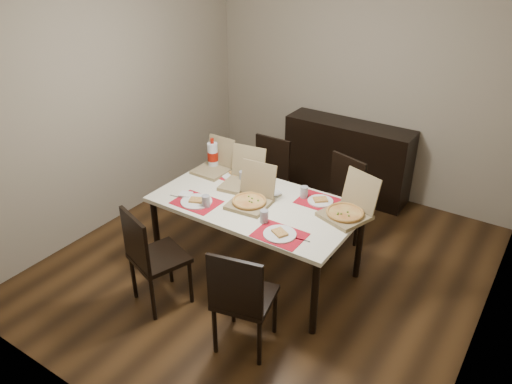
{
  "coord_description": "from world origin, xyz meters",
  "views": [
    {
      "loc": [
        2.08,
        -3.35,
        2.95
      ],
      "look_at": [
        -0.05,
        -0.13,
        0.85
      ],
      "focal_mm": 35.0,
      "sensor_mm": 36.0,
      "label": 1
    }
  ],
  "objects_px": {
    "sideboard": "(347,159)",
    "chair_far_left": "(267,177)",
    "chair_near_right": "(241,297)",
    "dip_bowl": "(275,194)",
    "soda_bottle": "(213,155)",
    "dining_table": "(256,208)",
    "pizza_box_center": "(251,199)",
    "chair_far_right": "(338,199)",
    "chair_near_left": "(151,255)"
  },
  "relations": [
    {
      "from": "sideboard",
      "to": "chair_far_left",
      "type": "xyz_separation_m",
      "value": [
        -0.48,
        -1.04,
        0.06
      ]
    },
    {
      "from": "chair_near_right",
      "to": "chair_far_left",
      "type": "bearing_deg",
      "value": 116.96
    },
    {
      "from": "dip_bowl",
      "to": "soda_bottle",
      "type": "relative_size",
      "value": 0.35
    },
    {
      "from": "dining_table",
      "to": "chair_far_left",
      "type": "xyz_separation_m",
      "value": [
        -0.43,
        0.87,
        -0.17
      ]
    },
    {
      "from": "chair_near_right",
      "to": "soda_bottle",
      "type": "bearing_deg",
      "value": 134.28
    },
    {
      "from": "dining_table",
      "to": "dip_bowl",
      "type": "bearing_deg",
      "value": 69.52
    },
    {
      "from": "chair_far_left",
      "to": "pizza_box_center",
      "type": "distance_m",
      "value": 1.06
    },
    {
      "from": "chair_near_right",
      "to": "chair_far_right",
      "type": "relative_size",
      "value": 1.0
    },
    {
      "from": "soda_bottle",
      "to": "chair_near_right",
      "type": "bearing_deg",
      "value": -45.72
    },
    {
      "from": "chair_near_right",
      "to": "soda_bottle",
      "type": "xyz_separation_m",
      "value": [
        -1.21,
        1.24,
        0.37
      ]
    },
    {
      "from": "chair_near_right",
      "to": "dip_bowl",
      "type": "distance_m",
      "value": 1.19
    },
    {
      "from": "sideboard",
      "to": "soda_bottle",
      "type": "bearing_deg",
      "value": -117.11
    },
    {
      "from": "chair_near_left",
      "to": "soda_bottle",
      "type": "distance_m",
      "value": 1.31
    },
    {
      "from": "dining_table",
      "to": "chair_near_left",
      "type": "bearing_deg",
      "value": -118.28
    },
    {
      "from": "chair_far_right",
      "to": "pizza_box_center",
      "type": "height_order",
      "value": "pizza_box_center"
    },
    {
      "from": "chair_near_left",
      "to": "pizza_box_center",
      "type": "relative_size",
      "value": 2.29
    },
    {
      "from": "soda_bottle",
      "to": "sideboard",
      "type": "bearing_deg",
      "value": 62.89
    },
    {
      "from": "chair_near_right",
      "to": "soda_bottle",
      "type": "height_order",
      "value": "soda_bottle"
    },
    {
      "from": "soda_bottle",
      "to": "chair_near_left",
      "type": "bearing_deg",
      "value": -77.14
    },
    {
      "from": "chair_far_right",
      "to": "soda_bottle",
      "type": "bearing_deg",
      "value": -156.56
    },
    {
      "from": "dip_bowl",
      "to": "soda_bottle",
      "type": "bearing_deg",
      "value": 169.79
    },
    {
      "from": "sideboard",
      "to": "chair_far_left",
      "type": "bearing_deg",
      "value": -114.89
    },
    {
      "from": "dining_table",
      "to": "chair_near_left",
      "type": "xyz_separation_m",
      "value": [
        -0.47,
        -0.88,
        -0.17
      ]
    },
    {
      "from": "chair_far_right",
      "to": "pizza_box_center",
      "type": "distance_m",
      "value": 1.05
    },
    {
      "from": "chair_near_left",
      "to": "chair_far_right",
      "type": "xyz_separation_m",
      "value": [
        0.89,
        1.73,
        0.0
      ]
    },
    {
      "from": "dining_table",
      "to": "pizza_box_center",
      "type": "relative_size",
      "value": 4.44
    },
    {
      "from": "chair_near_left",
      "to": "chair_far_right",
      "type": "bearing_deg",
      "value": 62.8
    },
    {
      "from": "pizza_box_center",
      "to": "chair_far_right",
      "type": "bearing_deg",
      "value": 64.56
    },
    {
      "from": "chair_near_left",
      "to": "dip_bowl",
      "type": "bearing_deg",
      "value": 63.1
    },
    {
      "from": "chair_near_left",
      "to": "pizza_box_center",
      "type": "xyz_separation_m",
      "value": [
        0.46,
        0.82,
        0.29
      ]
    },
    {
      "from": "chair_far_left",
      "to": "pizza_box_center",
      "type": "xyz_separation_m",
      "value": [
        0.42,
        -0.93,
        0.29
      ]
    },
    {
      "from": "sideboard",
      "to": "dining_table",
      "type": "distance_m",
      "value": 1.92
    },
    {
      "from": "chair_near_left",
      "to": "chair_near_right",
      "type": "distance_m",
      "value": 0.93
    },
    {
      "from": "sideboard",
      "to": "soda_bottle",
      "type": "relative_size",
      "value": 4.71
    },
    {
      "from": "soda_bottle",
      "to": "dip_bowl",
      "type": "bearing_deg",
      "value": -10.21
    },
    {
      "from": "sideboard",
      "to": "chair_far_left",
      "type": "distance_m",
      "value": 1.15
    },
    {
      "from": "chair_far_left",
      "to": "dip_bowl",
      "type": "height_order",
      "value": "chair_far_left"
    },
    {
      "from": "chair_far_left",
      "to": "dip_bowl",
      "type": "relative_size",
      "value": 8.34
    },
    {
      "from": "dining_table",
      "to": "chair_near_left",
      "type": "distance_m",
      "value": 1.01
    },
    {
      "from": "chair_far_right",
      "to": "chair_near_left",
      "type": "bearing_deg",
      "value": -117.2
    },
    {
      "from": "chair_near_left",
      "to": "chair_far_right",
      "type": "distance_m",
      "value": 1.95
    },
    {
      "from": "sideboard",
      "to": "chair_far_right",
      "type": "bearing_deg",
      "value": -70.49
    },
    {
      "from": "chair_far_right",
      "to": "soda_bottle",
      "type": "xyz_separation_m",
      "value": [
        -1.17,
        -0.51,
        0.37
      ]
    },
    {
      "from": "pizza_box_center",
      "to": "soda_bottle",
      "type": "height_order",
      "value": "pizza_box_center"
    },
    {
      "from": "chair_near_left",
      "to": "dining_table",
      "type": "bearing_deg",
      "value": 61.72
    },
    {
      "from": "sideboard",
      "to": "dining_table",
      "type": "bearing_deg",
      "value": -91.41
    },
    {
      "from": "chair_near_right",
      "to": "chair_far_left",
      "type": "relative_size",
      "value": 1.0
    },
    {
      "from": "dip_bowl",
      "to": "sideboard",
      "type": "bearing_deg",
      "value": 90.93
    },
    {
      "from": "chair_far_left",
      "to": "soda_bottle",
      "type": "relative_size",
      "value": 2.92
    },
    {
      "from": "dining_table",
      "to": "chair_near_left",
      "type": "height_order",
      "value": "chair_near_left"
    }
  ]
}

